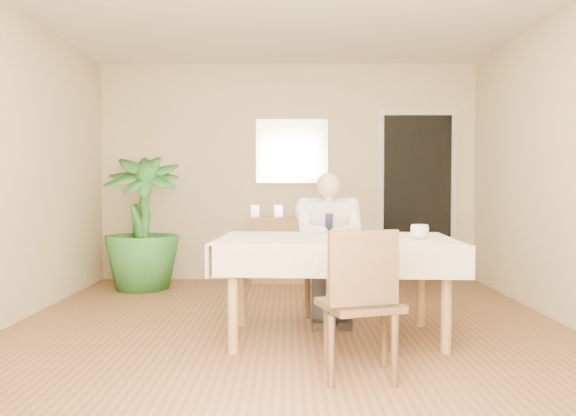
{
  "coord_description": "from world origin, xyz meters",
  "views": [
    {
      "loc": [
        0.0,
        -4.27,
        1.13
      ],
      "look_at": [
        0.0,
        0.35,
        0.95
      ],
      "focal_mm": 35.0,
      "sensor_mm": 36.0,
      "label": 1
    }
  ],
  "objects_px": {
    "dining_table": "(335,249)",
    "chair_near": "(361,296)",
    "chair_far": "(327,258)",
    "seated_man": "(329,238)",
    "potted_palm": "(142,222)",
    "sideboard": "(292,249)",
    "coffee_mug": "(420,232)"
  },
  "relations": [
    {
      "from": "dining_table",
      "to": "chair_near",
      "type": "xyz_separation_m",
      "value": [
        0.07,
        -0.91,
        -0.17
      ]
    },
    {
      "from": "chair_near",
      "to": "sideboard",
      "type": "xyz_separation_m",
      "value": [
        -0.37,
        3.39,
        -0.11
      ]
    },
    {
      "from": "chair_far",
      "to": "potted_palm",
      "type": "bearing_deg",
      "value": 157.84
    },
    {
      "from": "dining_table",
      "to": "chair_near",
      "type": "bearing_deg",
      "value": -81.95
    },
    {
      "from": "chair_near",
      "to": "coffee_mug",
      "type": "height_order",
      "value": "chair_near"
    },
    {
      "from": "dining_table",
      "to": "chair_near",
      "type": "relative_size",
      "value": 2.01
    },
    {
      "from": "seated_man",
      "to": "coffee_mug",
      "type": "xyz_separation_m",
      "value": [
        0.6,
        -0.71,
        0.11
      ]
    },
    {
      "from": "chair_near",
      "to": "coffee_mug",
      "type": "distance_m",
      "value": 1.0
    },
    {
      "from": "chair_far",
      "to": "seated_man",
      "type": "bearing_deg",
      "value": -82.18
    },
    {
      "from": "dining_table",
      "to": "potted_palm",
      "type": "distance_m",
      "value": 2.8
    },
    {
      "from": "chair_near",
      "to": "seated_man",
      "type": "distance_m",
      "value": 1.52
    },
    {
      "from": "coffee_mug",
      "to": "chair_far",
      "type": "bearing_deg",
      "value": 120.93
    },
    {
      "from": "dining_table",
      "to": "chair_far",
      "type": "distance_m",
      "value": 0.9
    },
    {
      "from": "seated_man",
      "to": "potted_palm",
      "type": "distance_m",
      "value": 2.41
    },
    {
      "from": "chair_far",
      "to": "seated_man",
      "type": "relative_size",
      "value": 0.7
    },
    {
      "from": "chair_near",
      "to": "sideboard",
      "type": "relative_size",
      "value": 0.92
    },
    {
      "from": "chair_far",
      "to": "seated_man",
      "type": "height_order",
      "value": "seated_man"
    },
    {
      "from": "coffee_mug",
      "to": "potted_palm",
      "type": "relative_size",
      "value": 0.09
    },
    {
      "from": "chair_far",
      "to": "potted_palm",
      "type": "height_order",
      "value": "potted_palm"
    },
    {
      "from": "dining_table",
      "to": "seated_man",
      "type": "xyz_separation_m",
      "value": [
        -0.0,
        0.59,
        0.02
      ]
    },
    {
      "from": "chair_near",
      "to": "sideboard",
      "type": "distance_m",
      "value": 3.41
    },
    {
      "from": "chair_far",
      "to": "coffee_mug",
      "type": "height_order",
      "value": "chair_far"
    },
    {
      "from": "chair_far",
      "to": "sideboard",
      "type": "distance_m",
      "value": 1.62
    },
    {
      "from": "seated_man",
      "to": "potted_palm",
      "type": "relative_size",
      "value": 0.85
    },
    {
      "from": "potted_palm",
      "to": "coffee_mug",
      "type": "bearing_deg",
      "value": -39.77
    },
    {
      "from": "potted_palm",
      "to": "dining_table",
      "type": "bearing_deg",
      "value": -45.76
    },
    {
      "from": "dining_table",
      "to": "potted_palm",
      "type": "relative_size",
      "value": 1.21
    },
    {
      "from": "dining_table",
      "to": "potted_palm",
      "type": "height_order",
      "value": "potted_palm"
    },
    {
      "from": "dining_table",
      "to": "potted_palm",
      "type": "bearing_deg",
      "value": 137.75
    },
    {
      "from": "dining_table",
      "to": "seated_man",
      "type": "relative_size",
      "value": 1.43
    },
    {
      "from": "dining_table",
      "to": "seated_man",
      "type": "distance_m",
      "value": 0.59
    },
    {
      "from": "sideboard",
      "to": "coffee_mug",
      "type": "bearing_deg",
      "value": -71.47
    }
  ]
}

